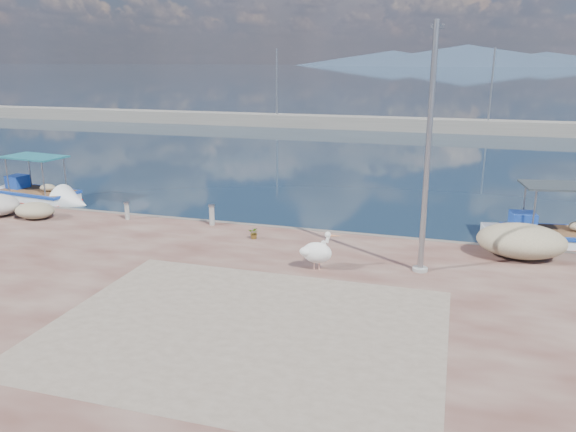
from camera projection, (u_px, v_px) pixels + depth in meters
The scene contains 14 objects.
ground at pixel (250, 294), 16.08m from camera, with size 1400.00×1400.00×0.00m, color #162635.
quay at pixel (138, 405), 10.48m from camera, with size 44.00×22.00×0.50m, color #4C2721.
quay_patch at pixel (245, 329), 12.90m from camera, with size 9.00×7.00×0.01m, color gray.
breakwater at pixel (398, 124), 52.82m from camera, with size 120.00×2.20×7.50m.
mountains at pixel (461, 56), 611.97m from camera, with size 370.00×280.00×22.00m.
boat_left at pixel (38, 197), 26.64m from camera, with size 5.38×2.36×2.50m.
boat_right at pixel (558, 239), 20.30m from camera, with size 5.57×2.53×2.58m.
pelican at pixel (318, 252), 16.43m from camera, with size 1.20×0.85×1.15m.
lamp_post at pixel (428, 159), 15.60m from camera, with size 0.44×0.96×7.00m.
bollard_near at pixel (212, 214), 20.91m from camera, with size 0.26×0.26×0.78m.
bollard_far at pixel (127, 210), 21.65m from camera, with size 0.23×0.23×0.69m.
potted_plant at pixel (254, 233), 19.35m from camera, with size 0.38×0.33×0.42m, color #33722D.
net_pile_c at pixel (521, 241), 17.48m from camera, with size 2.68×1.92×1.05m, color #C4B892.
net_pile_b at pixel (35, 210), 21.83m from camera, with size 1.58×1.23×0.62m, color #C4B892.
Camera 1 is at (5.31, -13.95, 6.49)m, focal length 35.00 mm.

